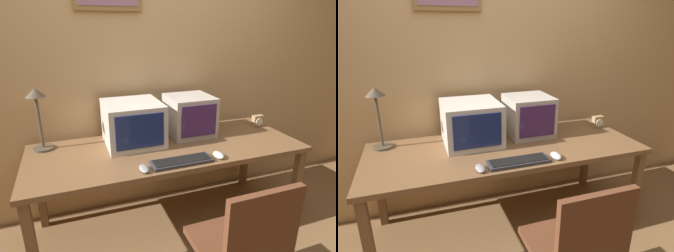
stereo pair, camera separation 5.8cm
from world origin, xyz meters
TOP-DOWN VIEW (x-y plane):
  - wall_back at (-0.00, 1.27)m, footprint 8.00×0.08m
  - desk at (0.00, 0.78)m, footprint 2.01×0.78m
  - monitor_left at (-0.23, 0.94)m, footprint 0.42×0.44m
  - monitor_right at (0.26, 0.97)m, footprint 0.35×0.36m
  - keyboard_main at (-0.01, 0.49)m, footprint 0.41×0.13m
  - mouse_near_keyboard at (0.26, 0.48)m, footprint 0.06×0.11m
  - mouse_far_corner at (-0.27, 0.48)m, footprint 0.06×0.11m
  - desk_clock at (0.90, 0.92)m, footprint 0.09×0.06m
  - desk_lamp at (-0.87, 1.05)m, footprint 0.14×0.14m

SIDE VIEW (x-z plane):
  - desk at x=0.00m, z-range 0.29..1.00m
  - keyboard_main at x=-0.01m, z-range 0.71..0.73m
  - mouse_far_corner at x=-0.27m, z-range 0.71..0.74m
  - mouse_near_keyboard at x=0.26m, z-range 0.71..0.75m
  - desk_clock at x=0.90m, z-range 0.71..0.81m
  - monitor_left at x=-0.23m, z-range 0.71..1.03m
  - monitor_right at x=0.26m, z-range 0.71..1.03m
  - desk_lamp at x=-0.87m, z-range 0.79..1.25m
  - wall_back at x=0.00m, z-range 0.00..2.60m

